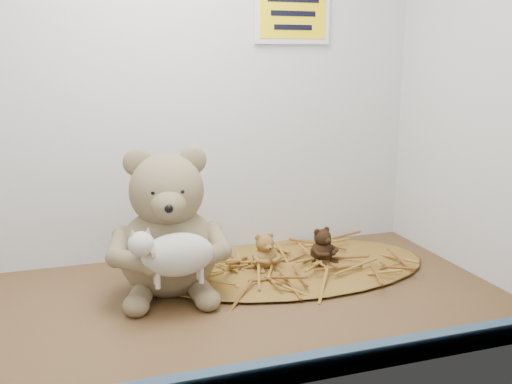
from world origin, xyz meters
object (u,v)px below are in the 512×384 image
object	(u,v)px
mini_teddy_brown	(322,244)
mini_teddy_tan	(264,250)
toy_lamb	(178,255)
main_teddy	(168,221)

from	to	relation	value
mini_teddy_brown	mini_teddy_tan	bearing A→B (deg)	163.48
toy_lamb	mini_teddy_brown	distance (cm)	37.94
mini_teddy_brown	toy_lamb	bearing A→B (deg)	-175.24
main_teddy	mini_teddy_tan	xyz separation A→B (cm)	(21.10, 3.68, -9.26)
main_teddy	mini_teddy_brown	bearing A→B (deg)	13.59
main_teddy	mini_teddy_brown	size ratio (longest dim) A/B	3.68
main_teddy	mini_teddy_tan	world-z (taller)	main_teddy
mini_teddy_tan	mini_teddy_brown	xyz separation A→B (cm)	(13.55, 0.25, -0.05)
mini_teddy_brown	main_teddy	bearing A→B (deg)	168.88
toy_lamb	mini_teddy_brown	xyz separation A→B (cm)	(34.65, 14.24, -6.00)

